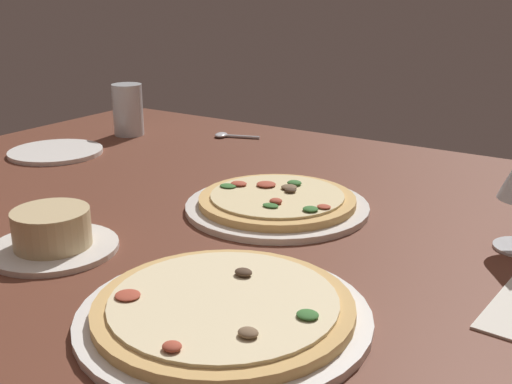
% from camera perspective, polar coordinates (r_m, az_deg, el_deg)
% --- Properties ---
extents(dining_table, '(1.50, 1.10, 0.04)m').
position_cam_1_polar(dining_table, '(1.01, -1.89, -2.70)').
color(dining_table, brown).
rests_on(dining_table, ground).
extents(pizza_main, '(0.29, 0.29, 0.03)m').
position_cam_1_polar(pizza_main, '(1.00, 1.90, -0.96)').
color(pizza_main, silver).
rests_on(pizza_main, dining_table).
extents(pizza_side, '(0.32, 0.32, 0.03)m').
position_cam_1_polar(pizza_side, '(0.69, -2.88, -10.56)').
color(pizza_side, white).
rests_on(pizza_side, dining_table).
extents(ramekin_on_saucer, '(0.17, 0.17, 0.06)m').
position_cam_1_polar(ramekin_on_saucer, '(0.89, -17.74, -3.61)').
color(ramekin_on_saucer, silver).
rests_on(ramekin_on_saucer, dining_table).
extents(water_glass, '(0.07, 0.07, 0.12)m').
position_cam_1_polar(water_glass, '(1.52, -11.37, 6.99)').
color(water_glass, silver).
rests_on(water_glass, dining_table).
extents(side_plate, '(0.19, 0.19, 0.01)m').
position_cam_1_polar(side_plate, '(1.40, -17.47, 3.45)').
color(side_plate, white).
rests_on(side_plate, dining_table).
extents(spoon, '(0.11, 0.06, 0.01)m').
position_cam_1_polar(spoon, '(1.48, -2.65, 5.08)').
color(spoon, silver).
rests_on(spoon, dining_table).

